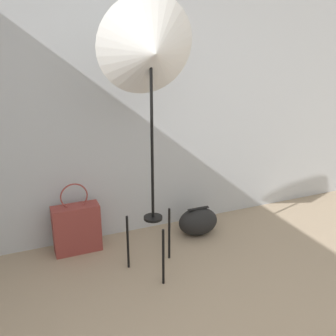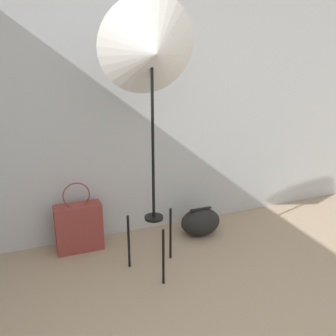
% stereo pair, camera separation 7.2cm
% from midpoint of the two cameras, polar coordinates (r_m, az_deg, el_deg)
% --- Properties ---
extents(wall_back, '(8.00, 0.05, 2.60)m').
position_cam_midpoint_polar(wall_back, '(3.47, -7.49, 10.35)').
color(wall_back, '#B7BCC1').
rests_on(wall_back, ground_plane).
extents(photo_umbrella, '(0.71, 0.40, 2.08)m').
position_cam_midpoint_polar(photo_umbrella, '(2.75, -3.30, 16.41)').
color(photo_umbrella, black).
rests_on(photo_umbrella, ground_plane).
extents(tote_bag, '(0.40, 0.16, 0.63)m').
position_cam_midpoint_polar(tote_bag, '(3.52, -13.68, -8.47)').
color(tote_bag, brown).
rests_on(tote_bag, ground_plane).
extents(duffel_bag, '(0.38, 0.26, 0.27)m').
position_cam_midpoint_polar(duffel_bag, '(3.74, 3.83, -7.75)').
color(duffel_bag, black).
rests_on(duffel_bag, ground_plane).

